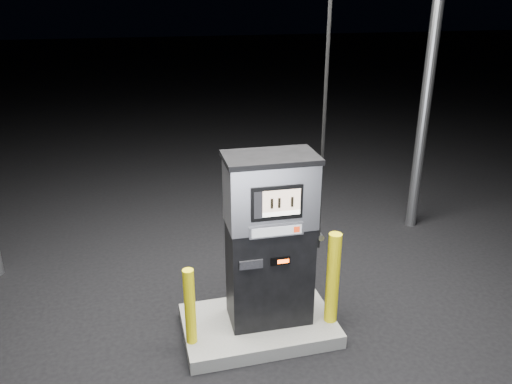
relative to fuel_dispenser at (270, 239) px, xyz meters
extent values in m
plane|color=black|center=(-0.12, -0.02, -1.09)|extent=(80.00, 80.00, 0.00)
cube|color=slate|center=(-0.12, -0.02, -1.01)|extent=(1.60, 1.00, 0.15)
cylinder|color=gray|center=(2.88, 1.98, 1.16)|extent=(0.16, 0.16, 4.50)
cube|color=black|center=(0.00, 0.00, -0.38)|extent=(0.86, 0.51, 1.11)
cube|color=#BBBBC3|center=(0.00, 0.00, 0.50)|extent=(0.87, 0.53, 0.67)
cube|color=black|center=(0.00, 0.00, 0.86)|extent=(0.91, 0.57, 0.05)
cube|color=black|center=(-0.01, -0.25, 0.50)|extent=(0.50, 0.04, 0.34)
cube|color=#CBAE93|center=(0.03, -0.27, 0.53)|extent=(0.36, 0.01, 0.21)
cube|color=white|center=(0.03, -0.27, 0.40)|extent=(0.36, 0.01, 0.04)
cube|color=#BBBBC3|center=(-0.01, -0.25, 0.22)|extent=(0.53, 0.04, 0.12)
cube|color=#9B9FA3|center=(-0.01, -0.27, 0.22)|extent=(0.49, 0.02, 0.09)
cube|color=red|center=(0.18, -0.28, 0.22)|extent=(0.06, 0.00, 0.06)
cube|color=black|center=(0.03, -0.25, -0.12)|extent=(0.20, 0.02, 0.08)
cube|color=#EE460B|center=(0.06, -0.26, -0.12)|extent=(0.12, 0.01, 0.04)
cube|color=black|center=(-0.26, -0.25, -0.12)|extent=(0.23, 0.03, 0.09)
cube|color=black|center=(0.46, -0.01, -0.01)|extent=(0.09, 0.16, 0.22)
cylinder|color=gray|center=(0.51, -0.01, -0.01)|extent=(0.07, 0.20, 0.06)
cylinder|color=black|center=(0.50, -0.06, 1.47)|extent=(0.03, 0.03, 2.75)
cylinder|color=yellow|center=(-0.86, -0.20, -0.53)|extent=(0.13, 0.13, 0.82)
cylinder|color=yellow|center=(0.62, -0.21, -0.43)|extent=(0.17, 0.17, 1.02)
camera|label=1|loc=(-1.25, -4.33, 2.31)|focal=35.00mm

